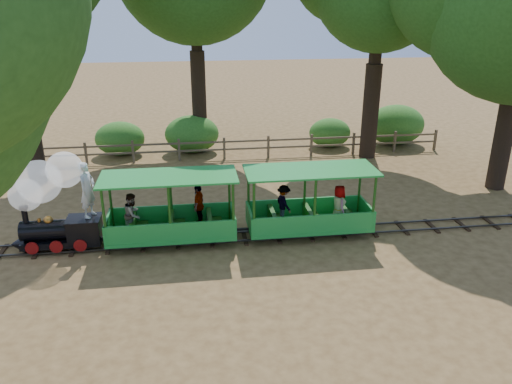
{
  "coord_description": "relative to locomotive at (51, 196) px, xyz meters",
  "views": [
    {
      "loc": [
        -2.5,
        -13.48,
        6.85
      ],
      "look_at": [
        -0.59,
        0.5,
        1.29
      ],
      "focal_mm": 35.0,
      "sensor_mm": 36.0,
      "label": 1
    }
  ],
  "objects": [
    {
      "name": "shrub_mid_w",
      "position": [
        4.04,
        9.22,
        -0.79
      ],
      "size": [
        2.51,
        1.93,
        1.74
      ],
      "primitive_type": "ellipsoid",
      "color": "#2D6B1E",
      "rests_on": "ground"
    },
    {
      "name": "track",
      "position": [
        6.44,
        -0.08,
        -1.59
      ],
      "size": [
        22.0,
        1.0,
        0.1
      ],
      "color": "#3F3D3A",
      "rests_on": "ground"
    },
    {
      "name": "locomotive",
      "position": [
        0.0,
        0.0,
        0.0
      ],
      "size": [
        2.57,
        1.21,
        2.94
      ],
      "color": "black",
      "rests_on": "ground"
    },
    {
      "name": "carriage_front",
      "position": [
        3.22,
        -0.05,
        -0.82
      ],
      "size": [
        3.88,
        1.58,
        2.01
      ],
      "color": "green",
      "rests_on": "track"
    },
    {
      "name": "shrub_west",
      "position": [
        0.75,
        9.22,
        -0.89
      ],
      "size": [
        2.23,
        1.72,
        1.55
      ],
      "primitive_type": "ellipsoid",
      "color": "#2D6B1E",
      "rests_on": "ground"
    },
    {
      "name": "fence",
      "position": [
        6.44,
        7.92,
        -1.08
      ],
      "size": [
        18.1,
        0.1,
        1.0
      ],
      "color": "brown",
      "rests_on": "ground"
    },
    {
      "name": "carriage_rear",
      "position": [
        7.41,
        -0.06,
        -0.83
      ],
      "size": [
        3.88,
        1.58,
        2.01
      ],
      "color": "green",
      "rests_on": "track"
    },
    {
      "name": "shrub_east",
      "position": [
        13.97,
        9.22,
        -0.68
      ],
      "size": [
        2.82,
        2.17,
        1.95
      ],
      "primitive_type": "ellipsoid",
      "color": "#2D6B1E",
      "rests_on": "ground"
    },
    {
      "name": "shrub_mid_e",
      "position": [
        10.66,
        9.22,
        -0.96
      ],
      "size": [
        2.01,
        1.55,
        1.39
      ],
      "primitive_type": "ellipsoid",
      "color": "#2D6B1E",
      "rests_on": "ground"
    },
    {
      "name": "ground",
      "position": [
        6.44,
        -0.08,
        -1.66
      ],
      "size": [
        90.0,
        90.0,
        0.0
      ],
      "primitive_type": "plane",
      "color": "#A07645",
      "rests_on": "ground"
    }
  ]
}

